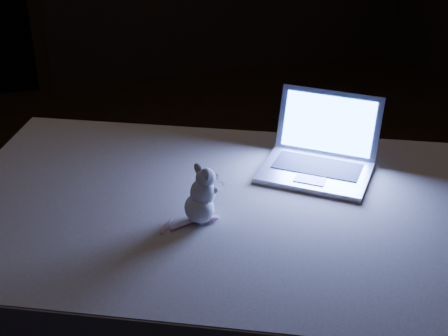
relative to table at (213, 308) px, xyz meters
name	(u,v)px	position (x,y,z in m)	size (l,w,h in m)	color
floor	(210,277)	(0.15, 0.64, -0.39)	(5.00, 5.00, 0.00)	black
table	(213,308)	(0.00, 0.00, 0.00)	(1.45, 0.93, 0.78)	black
tablecloth	(222,219)	(0.03, -0.02, 0.35)	(1.55, 1.03, 0.10)	beige
laptop	(317,143)	(0.36, 0.08, 0.51)	(0.34, 0.29, 0.23)	#B5B4B9
plush_mouse	(199,195)	(-0.06, -0.08, 0.48)	(0.12, 0.12, 0.17)	white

